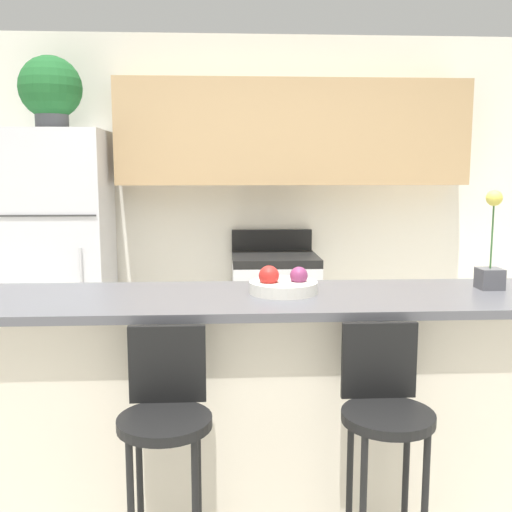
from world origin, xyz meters
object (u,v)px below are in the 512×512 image
(stove_range, at_px, (274,314))
(fruit_bowl, at_px, (283,285))
(trash_bin, at_px, (139,361))
(refrigerator, at_px, (59,257))
(bar_stool_left, at_px, (166,428))
(bar_stool_right, at_px, (385,423))
(potted_plant_on_fridge, at_px, (51,90))
(orchid_vase, at_px, (491,257))

(stove_range, height_order, fruit_bowl, fruit_bowl)
(trash_bin, bearing_deg, refrigerator, 160.34)
(refrigerator, relative_size, bar_stool_left, 1.82)
(bar_stool_right, distance_m, potted_plant_on_fridge, 3.29)
(stove_range, bearing_deg, trash_bin, -166.81)
(orchid_vase, xyz_separation_m, fruit_bowl, (-0.92, -0.04, -0.11))
(refrigerator, relative_size, bar_stool_right, 1.82)
(stove_range, distance_m, fruit_bowl, 1.99)
(bar_stool_left, bearing_deg, stove_range, 76.40)
(stove_range, bearing_deg, bar_stool_right, -85.79)
(refrigerator, height_order, potted_plant_on_fridge, potted_plant_on_fridge)
(orchid_vase, relative_size, fruit_bowl, 1.49)
(bar_stool_left, bearing_deg, fruit_bowl, 48.99)
(orchid_vase, height_order, trash_bin, orchid_vase)
(stove_range, xyz_separation_m, orchid_vase, (0.79, -1.85, 0.70))
(trash_bin, bearing_deg, fruit_bowl, -62.70)
(refrigerator, distance_m, potted_plant_on_fridge, 1.18)
(orchid_vase, bearing_deg, bar_stool_left, -157.65)
(bar_stool_right, bearing_deg, refrigerator, 126.19)
(orchid_vase, bearing_deg, fruit_bowl, -177.38)
(bar_stool_right, bearing_deg, fruit_bowl, 120.62)
(bar_stool_right, xyz_separation_m, fruit_bowl, (-0.31, 0.52, 0.40))
(stove_range, relative_size, bar_stool_left, 1.08)
(refrigerator, xyz_separation_m, orchid_vase, (2.36, -1.83, 0.25))
(orchid_vase, bearing_deg, potted_plant_on_fridge, 142.20)
(stove_range, xyz_separation_m, potted_plant_on_fridge, (-1.57, -0.02, 1.62))
(refrigerator, xyz_separation_m, bar_stool_left, (0.99, -2.39, -0.25))
(potted_plant_on_fridge, distance_m, trash_bin, 1.99)
(potted_plant_on_fridge, distance_m, fruit_bowl, 2.58)
(fruit_bowl, bearing_deg, potted_plant_on_fridge, 127.61)
(bar_stool_right, xyz_separation_m, potted_plant_on_fridge, (-1.75, 2.39, 1.43))
(refrigerator, height_order, bar_stool_right, refrigerator)
(potted_plant_on_fridge, bearing_deg, stove_range, 0.85)
(stove_range, distance_m, trash_bin, 1.05)
(bar_stool_right, bearing_deg, bar_stool_left, 180.00)
(bar_stool_right, height_order, fruit_bowl, fruit_bowl)
(refrigerator, bearing_deg, fruit_bowl, -52.39)
(stove_range, relative_size, trash_bin, 2.82)
(refrigerator, xyz_separation_m, fruit_bowl, (1.44, -1.87, 0.15))
(stove_range, distance_m, potted_plant_on_fridge, 2.26)
(refrigerator, relative_size, orchid_vase, 4.18)
(refrigerator, xyz_separation_m, stove_range, (1.57, 0.02, -0.45))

